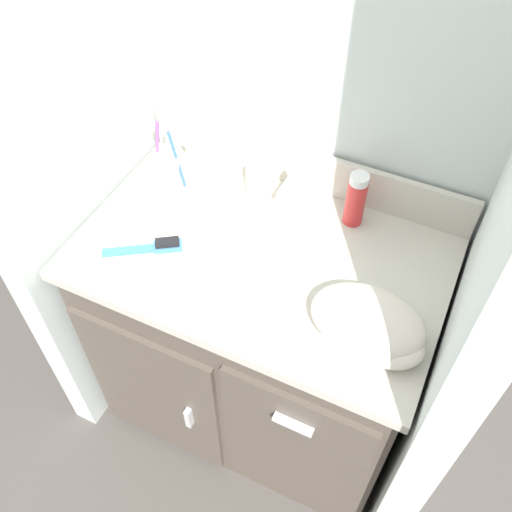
{
  "coord_description": "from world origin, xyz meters",
  "views": [
    {
      "loc": [
        0.38,
        -0.83,
        1.86
      ],
      "look_at": [
        0.0,
        -0.03,
        0.81
      ],
      "focal_mm": 40.0,
      "sensor_mm": 36.0,
      "label": 1
    }
  ],
  "objects_px": {
    "hairbrush": "(154,247)",
    "shaving_cream_can": "(356,199)",
    "hand_towel": "(372,325)",
    "soap_dispenser": "(257,179)",
    "toothbrush_cup": "(169,165)"
  },
  "relations": [
    {
      "from": "hairbrush",
      "to": "shaving_cream_can",
      "type": "bearing_deg",
      "value": 3.74
    },
    {
      "from": "shaving_cream_can",
      "to": "hand_towel",
      "type": "xyz_separation_m",
      "value": [
        0.15,
        -0.32,
        -0.03
      ]
    },
    {
      "from": "soap_dispenser",
      "to": "hairbrush",
      "type": "height_order",
      "value": "soap_dispenser"
    },
    {
      "from": "hairbrush",
      "to": "soap_dispenser",
      "type": "bearing_deg",
      "value": 29.62
    },
    {
      "from": "hand_towel",
      "to": "hairbrush",
      "type": "bearing_deg",
      "value": 178.81
    },
    {
      "from": "soap_dispenser",
      "to": "shaving_cream_can",
      "type": "height_order",
      "value": "shaving_cream_can"
    },
    {
      "from": "shaving_cream_can",
      "to": "hairbrush",
      "type": "height_order",
      "value": "shaving_cream_can"
    },
    {
      "from": "toothbrush_cup",
      "to": "shaving_cream_can",
      "type": "xyz_separation_m",
      "value": [
        0.51,
        0.07,
        0.03
      ]
    },
    {
      "from": "shaving_cream_can",
      "to": "soap_dispenser",
      "type": "bearing_deg",
      "value": -175.04
    },
    {
      "from": "toothbrush_cup",
      "to": "hand_towel",
      "type": "bearing_deg",
      "value": -21.0
    },
    {
      "from": "toothbrush_cup",
      "to": "hand_towel",
      "type": "distance_m",
      "value": 0.71
    },
    {
      "from": "toothbrush_cup",
      "to": "hand_towel",
      "type": "height_order",
      "value": "toothbrush_cup"
    },
    {
      "from": "soap_dispenser",
      "to": "shaving_cream_can",
      "type": "relative_size",
      "value": 0.94
    },
    {
      "from": "hairbrush",
      "to": "hand_towel",
      "type": "relative_size",
      "value": 0.69
    },
    {
      "from": "hairbrush",
      "to": "hand_towel",
      "type": "height_order",
      "value": "hand_towel"
    }
  ]
}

